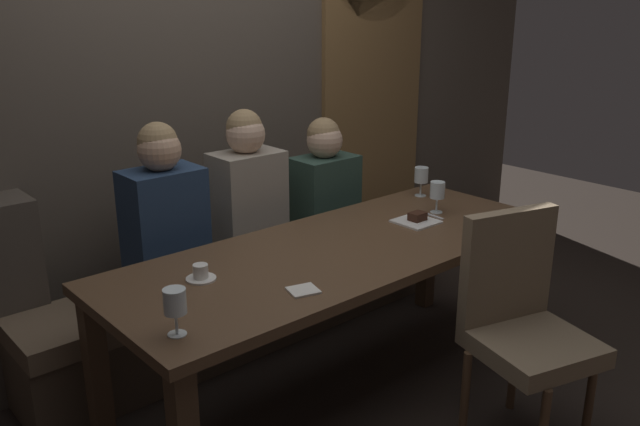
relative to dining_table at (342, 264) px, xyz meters
The scene contains 16 objects.
ground 0.65m from the dining_table, ahead, with size 9.00×9.00×0.00m, color black.
back_wall_tiled 1.49m from the dining_table, 90.00° to the left, with size 6.00×0.12×3.00m, color brown.
arched_door 1.91m from the dining_table, 40.43° to the left, with size 0.90×0.05×2.55m.
dining_table is the anchor object (origin of this frame).
banquette_bench 0.82m from the dining_table, 90.00° to the left, with size 2.50×0.44×0.45m.
chair_near_side 0.80m from the dining_table, 65.24° to the right, with size 0.54×0.54×0.98m.
diner_redhead 0.87m from the dining_table, 126.92° to the left, with size 0.36×0.24×0.82m.
diner_bearded 0.74m from the dining_table, 90.46° to the left, with size 0.36×0.24×0.82m.
diner_far_end 0.85m from the dining_table, 53.76° to the left, with size 0.36×0.24×0.72m.
wine_glass_center_back 0.94m from the dining_table, 18.44° to the left, with size 0.08×0.08×0.16m.
wine_glass_end_left 0.73m from the dining_table, ahead, with size 0.08×0.08×0.16m.
wine_glass_far_left 1.02m from the dining_table, 166.07° to the right, with size 0.08×0.08×0.16m.
espresso_cup 0.69m from the dining_table, behind, with size 0.12×0.12×0.06m.
dessert_plate 0.51m from the dining_table, ahead, with size 0.19×0.19×0.05m.
fork_on_table 0.65m from the dining_table, ahead, with size 0.02×0.17×0.01m, color silver.
folded_napkin 0.51m from the dining_table, 149.93° to the right, with size 0.11×0.10×0.01m, color silver.
Camera 1 is at (-1.91, -2.03, 1.80)m, focal length 37.31 mm.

